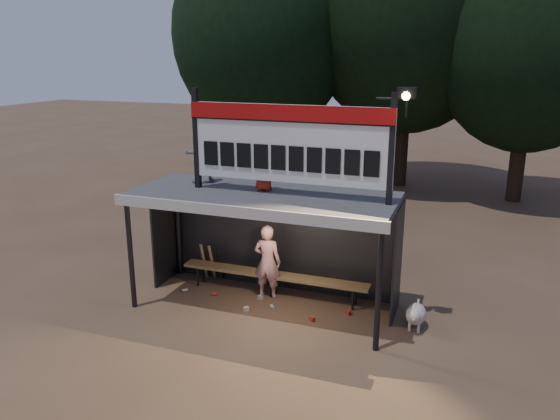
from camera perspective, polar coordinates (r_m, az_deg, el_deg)
name	(u,v)px	position (r m, az deg, el deg)	size (l,w,h in m)	color
ground	(264,306)	(11.02, -1.72, -9.99)	(80.00, 80.00, 0.00)	brown
player	(267,262)	(11.10, -1.33, -5.42)	(0.56, 0.37, 1.55)	white
child_a	(199,154)	(11.08, -8.46, 5.85)	(0.57, 0.44, 1.17)	slate
child_b	(264,167)	(10.31, -1.68, 4.48)	(0.44, 0.29, 0.90)	#B12A1B
dugout_shelter	(268,214)	(10.56, -1.31, -0.40)	(5.10, 2.08, 2.32)	#414043
scoreboard_assembly	(291,141)	(9.82, 1.15, 7.20)	(4.10, 0.27, 1.99)	black
bench	(273,276)	(11.30, -0.70, -6.87)	(4.00, 0.35, 0.48)	olive
tree_left	(262,34)	(20.69, -1.88, 17.88)	(6.46, 6.46, 9.27)	black
tree_mid	(409,15)	(20.91, 13.37, 19.25)	(7.22, 7.22, 10.36)	black
tree_right	(532,42)	(19.73, 24.82, 15.64)	(6.08, 6.08, 8.72)	#2E2014
dog	(416,314)	(10.37, 13.99, -10.53)	(0.36, 0.81, 0.49)	beige
bats	(212,262)	(12.12, -7.12, -5.39)	(0.48, 0.33, 0.84)	#926A44
litter	(262,304)	(11.02, -1.89, -9.77)	(3.60, 0.71, 0.08)	red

